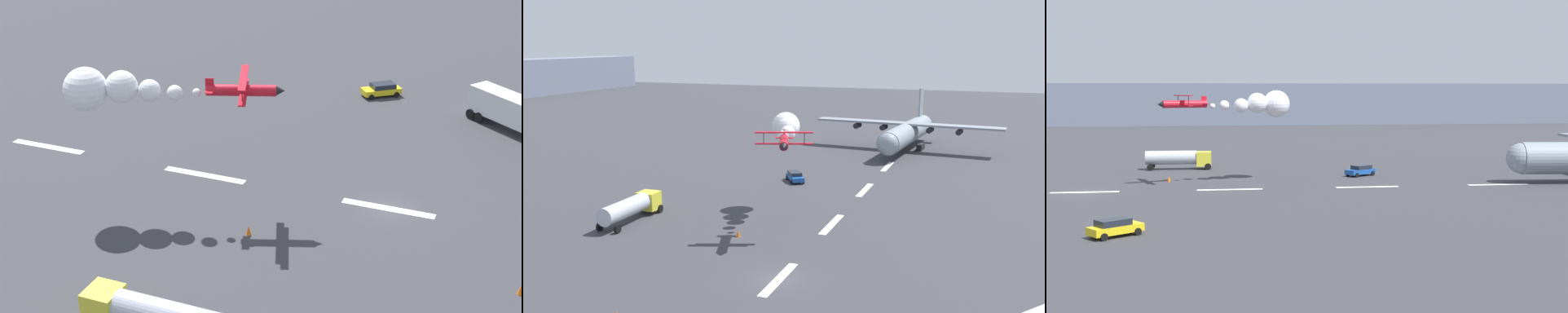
% 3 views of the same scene
% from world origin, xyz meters
% --- Properties ---
extents(ground_plane, '(440.00, 440.00, 0.00)m').
position_xyz_m(ground_plane, '(0.00, 0.00, 0.00)').
color(ground_plane, '#38383D').
rests_on(ground_plane, ground).
extents(runway_stripe_4, '(8.00, 0.90, 0.01)m').
position_xyz_m(runway_stripe_4, '(0.00, 0.00, 0.01)').
color(runway_stripe_4, white).
rests_on(runway_stripe_4, ground).
extents(runway_stripe_5, '(8.00, 0.90, 0.01)m').
position_xyz_m(runway_stripe_5, '(17.25, 0.00, 0.01)').
color(runway_stripe_5, white).
rests_on(runway_stripe_5, ground).
extents(runway_stripe_6, '(8.00, 0.90, 0.01)m').
position_xyz_m(runway_stripe_6, '(34.50, 0.00, 0.01)').
color(runway_stripe_6, white).
rests_on(runway_stripe_6, ground).
extents(runway_stripe_7, '(8.00, 0.90, 0.01)m').
position_xyz_m(runway_stripe_7, '(51.75, 0.00, 0.01)').
color(runway_stripe_7, white).
rests_on(runway_stripe_7, ground).
extents(mountain_ridge_distant, '(396.00, 16.00, 14.26)m').
position_xyz_m(mountain_ridge_distant, '(0.00, 159.66, 7.13)').
color(mountain_ridge_distant, slate).
rests_on(mountain_ridge_distant, ground).
extents(stunt_biplane_red, '(17.18, 9.10, 3.62)m').
position_xyz_m(stunt_biplane_red, '(21.51, 7.27, 10.37)').
color(stunt_biplane_red, red).
extents(fuel_tanker_truck, '(9.94, 2.75, 2.90)m').
position_xyz_m(fuel_tanker_truck, '(10.08, 22.68, 1.75)').
color(fuel_tanker_truck, yellow).
rests_on(fuel_tanker_truck, ground).
extents(followme_car_yellow, '(4.63, 4.16, 1.52)m').
position_xyz_m(followme_car_yellow, '(7.16, -26.37, 0.81)').
color(followme_car_yellow, yellow).
rests_on(followme_car_yellow, ground).
extents(airport_staff_sedan, '(4.79, 4.04, 1.52)m').
position_xyz_m(airport_staff_sedan, '(35.99, 11.21, 0.81)').
color(airport_staff_sedan, '#194CA5').
rests_on(airport_staff_sedan, ground).
extents(traffic_cone_far, '(0.44, 0.44, 0.75)m').
position_xyz_m(traffic_cone_far, '(9.36, 8.39, 0.38)').
color(traffic_cone_far, orange).
rests_on(traffic_cone_far, ground).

